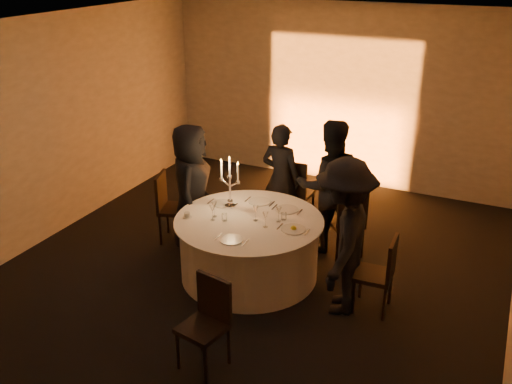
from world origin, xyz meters
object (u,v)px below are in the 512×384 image
at_px(guest_left, 191,187).
at_px(guest_back_left, 281,179).
at_px(banquet_table, 249,248).
at_px(coffee_cup, 187,215).
at_px(guest_right, 344,237).
at_px(candelabra, 230,189).
at_px(chair_front, 208,318).
at_px(guest_back_right, 329,186).
at_px(chair_left, 170,203).
at_px(chair_back_right, 348,220).
at_px(chair_back_left, 294,189).
at_px(chair_right, 381,271).

relative_size(guest_left, guest_back_left, 1.07).
height_order(banquet_table, coffee_cup, coffee_cup).
xyz_separation_m(guest_right, candelabra, (-1.60, 0.42, 0.11)).
bearing_deg(coffee_cup, banquet_table, 20.75).
distance_m(chair_front, candelabra, 2.05).
xyz_separation_m(guest_back_left, guest_back_right, (0.76, -0.18, 0.10)).
bearing_deg(guest_right, guest_back_left, -146.11).
relative_size(chair_left, chair_front, 1.05).
height_order(chair_back_right, coffee_cup, chair_back_right).
distance_m(chair_back_right, candelabra, 1.59).
height_order(chair_back_left, guest_right, guest_right).
bearing_deg(candelabra, banquet_table, -31.55).
distance_m(chair_front, guest_back_right, 2.77).
xyz_separation_m(chair_back_left, chair_back_right, (0.96, -0.52, -0.06)).
xyz_separation_m(banquet_table, chair_right, (1.64, -0.06, 0.13)).
xyz_separation_m(chair_left, guest_back_left, (1.27, 0.89, 0.25)).
xyz_separation_m(banquet_table, guest_back_left, (-0.13, 1.28, 0.41)).
distance_m(banquet_table, chair_back_left, 1.50).
xyz_separation_m(chair_left, guest_back_right, (2.03, 0.71, 0.35)).
distance_m(chair_back_right, guest_back_right, 0.51).
bearing_deg(candelabra, chair_back_left, 73.70).
bearing_deg(chair_right, chair_front, -41.53).
xyz_separation_m(chair_back_left, guest_back_left, (-0.12, -0.20, 0.21)).
relative_size(chair_right, guest_right, 0.51).
bearing_deg(chair_left, candelabra, -116.54).
bearing_deg(coffee_cup, guest_left, 116.94).
bearing_deg(chair_left, guest_back_right, -88.08).
bearing_deg(chair_right, guest_right, -74.09).
relative_size(banquet_table, chair_left, 1.85).
height_order(guest_back_left, guest_back_right, guest_back_right).
height_order(chair_left, guest_back_right, guest_back_right).
bearing_deg(coffee_cup, guest_back_right, 45.81).
bearing_deg(guest_back_right, guest_right, 85.02).
bearing_deg(guest_right, coffee_cup, -96.54).
relative_size(guest_left, guest_right, 0.96).
relative_size(banquet_table, chair_right, 1.98).
relative_size(chair_back_left, chair_front, 1.13).
bearing_deg(chair_front, guest_back_right, 95.16).
relative_size(guest_left, guest_back_right, 0.95).
xyz_separation_m(chair_front, guest_left, (-1.38, 2.03, 0.34)).
bearing_deg(guest_back_right, chair_right, 101.10).
relative_size(chair_left, guest_back_right, 0.54).
distance_m(chair_back_right, guest_right, 1.25).
bearing_deg(chair_back_left, chair_back_right, 151.80).
bearing_deg(coffee_cup, candelabra, 56.34).
xyz_separation_m(guest_right, coffee_cup, (-1.93, -0.08, -0.10)).
xyz_separation_m(chair_front, coffee_cup, (-1.05, 1.36, 0.28)).
height_order(chair_left, chair_back_right, chair_left).
relative_size(chair_front, guest_left, 0.54).
bearing_deg(guest_right, guest_left, -113.29).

